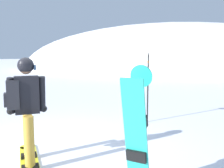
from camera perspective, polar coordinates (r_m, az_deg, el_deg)
The scene contains 5 objects.
ground_plane at distance 4.69m, azimuth -15.69°, elevation -15.39°, with size 300.00×300.00×0.00m, color white.
ridge_peak_main at distance 38.43m, azimuth 12.48°, elevation 3.69°, with size 43.33×39.00×12.77m.
snowboarder_main at distance 4.06m, azimuth -19.62°, elevation -5.40°, with size 1.45×1.31×1.71m.
spare_snowboard at distance 3.00m, azimuth 5.80°, elevation -11.04°, with size 0.28×0.36×1.63m.
piste_marker_near at distance 6.43m, azimuth 8.40°, elevation 0.40°, with size 0.20×0.20×1.85m.
Camera 1 is at (3.02, -3.15, 1.72)m, focal length 39.08 mm.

